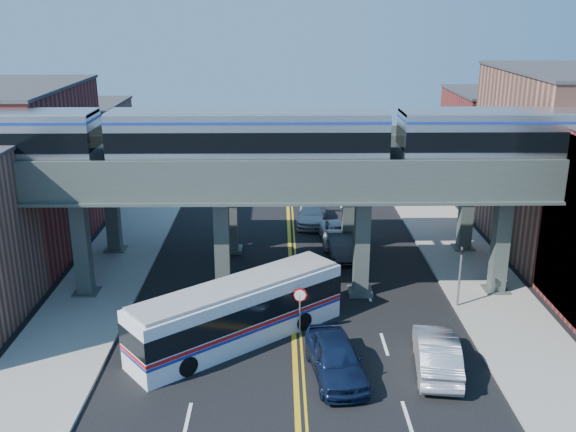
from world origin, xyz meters
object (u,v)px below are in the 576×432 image
(stop_sign, at_px, (300,304))
(car_lane_a, at_px, (336,358))
(transit_bus, at_px, (239,313))
(car_lane_c, at_px, (339,234))
(car_parked_curb, at_px, (437,353))
(transit_train, at_px, (249,139))
(car_lane_d, at_px, (312,214))
(traffic_signal, at_px, (460,270))
(car_lane_b, at_px, (340,245))

(stop_sign, relative_size, car_lane_a, 0.49)
(transit_bus, height_order, car_lane_a, transit_bus)
(stop_sign, bearing_deg, car_lane_c, 76.64)
(car_lane_c, bearing_deg, stop_sign, -104.69)
(stop_sign, bearing_deg, car_lane_a, -68.52)
(car_lane_a, xyz_separation_m, car_parked_curb, (4.70, 0.40, -0.04))
(transit_train, distance_m, stop_sign, 9.38)
(transit_train, xyz_separation_m, car_lane_d, (4.17, 12.97, -8.49))
(traffic_signal, distance_m, car_lane_a, 10.15)
(traffic_signal, bearing_deg, car_lane_a, -137.37)
(car_lane_b, bearing_deg, stop_sign, -108.32)
(transit_train, relative_size, stop_sign, 17.69)
(car_lane_a, distance_m, car_lane_b, 14.92)
(car_lane_a, bearing_deg, transit_train, 107.35)
(traffic_signal, height_order, car_lane_d, traffic_signal)
(car_lane_c, distance_m, car_lane_d, 4.89)
(traffic_signal, distance_m, transit_bus, 12.50)
(transit_bus, relative_size, car_parked_curb, 1.99)
(transit_bus, bearing_deg, car_lane_a, -74.43)
(transit_train, relative_size, car_lane_c, 8.95)
(car_lane_b, height_order, car_lane_c, car_lane_b)
(car_lane_a, relative_size, car_lane_d, 1.04)
(traffic_signal, height_order, car_lane_a, traffic_signal)
(transit_train, distance_m, transit_bus, 9.48)
(transit_bus, xyz_separation_m, car_lane_d, (4.57, 18.47, -0.78))
(transit_train, xyz_separation_m, transit_bus, (-0.40, -5.50, -7.71))
(car_lane_d, bearing_deg, car_lane_c, -63.27)
(stop_sign, relative_size, car_lane_c, 0.51)
(stop_sign, bearing_deg, car_lane_d, 85.23)
(traffic_signal, distance_m, car_lane_b, 10.02)
(traffic_signal, height_order, car_lane_c, traffic_signal)
(traffic_signal, bearing_deg, transit_train, 170.19)
(transit_train, height_order, traffic_signal, transit_train)
(transit_bus, bearing_deg, car_parked_curb, -55.92)
(stop_sign, relative_size, car_lane_d, 0.51)
(car_lane_a, bearing_deg, traffic_signal, 34.67)
(transit_train, bearing_deg, car_lane_b, 46.29)
(stop_sign, distance_m, car_lane_b, 11.48)
(transit_train, bearing_deg, car_lane_d, 72.18)
(traffic_signal, xyz_separation_m, car_lane_b, (-5.81, 8.02, -1.53))
(traffic_signal, xyz_separation_m, car_lane_c, (-5.72, 10.38, -1.58))
(traffic_signal, relative_size, transit_bus, 0.38)
(traffic_signal, relative_size, car_lane_b, 0.88)
(transit_train, xyz_separation_m, car_lane_b, (5.75, 6.02, -8.47))
(car_lane_c, relative_size, car_lane_d, 1.00)
(car_lane_a, height_order, car_lane_b, car_lane_a)
(traffic_signal, relative_size, car_lane_a, 0.76)
(car_lane_d, bearing_deg, car_lane_b, -70.48)
(car_lane_a, relative_size, car_lane_c, 1.04)
(car_lane_b, xyz_separation_m, car_lane_c, (0.09, 2.36, -0.05))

